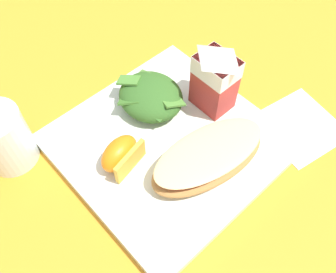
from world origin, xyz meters
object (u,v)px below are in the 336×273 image
object	(u,v)px
green_salad_pile	(151,96)
milk_carton	(216,76)
white_plate	(168,144)
orange_wedge_front	(120,154)
paper_napkin	(300,126)
cheesy_pizza_bread	(208,157)
drinking_clear_cup	(3,139)

from	to	relation	value
green_salad_pile	milk_carton	distance (m)	0.10
white_plate	orange_wedge_front	distance (m)	0.08
milk_carton	white_plate	bearing A→B (deg)	-86.63
green_salad_pile	paper_napkin	world-z (taller)	green_salad_pile
white_plate	milk_carton	world-z (taller)	milk_carton
green_salad_pile	paper_napkin	xyz separation A→B (m)	(0.17, 0.15, -0.03)
cheesy_pizza_bread	milk_carton	distance (m)	0.12
green_salad_pile	paper_napkin	distance (m)	0.23
green_salad_pile	drinking_clear_cup	world-z (taller)	drinking_clear_cup
white_plate	milk_carton	size ratio (longest dim) A/B	2.55
white_plate	cheesy_pizza_bread	size ratio (longest dim) A/B	1.55
white_plate	drinking_clear_cup	distance (m)	0.22
orange_wedge_front	drinking_clear_cup	world-z (taller)	drinking_clear_cup
paper_napkin	drinking_clear_cup	distance (m)	0.42
white_plate	drinking_clear_cup	size ratio (longest dim) A/B	3.14
green_salad_pile	drinking_clear_cup	xyz separation A→B (m)	(-0.07, -0.20, 0.01)
paper_napkin	drinking_clear_cup	xyz separation A→B (m)	(-0.25, -0.34, 0.04)
orange_wedge_front	paper_napkin	world-z (taller)	orange_wedge_front
milk_carton	drinking_clear_cup	size ratio (longest dim) A/B	1.23
orange_wedge_front	cheesy_pizza_bread	bearing A→B (deg)	45.72
milk_carton	drinking_clear_cup	world-z (taller)	milk_carton
white_plate	green_salad_pile	world-z (taller)	green_salad_pile
drinking_clear_cup	cheesy_pizza_bread	bearing A→B (deg)	42.68
white_plate	cheesy_pizza_bread	xyz separation A→B (m)	(0.06, 0.01, 0.03)
paper_napkin	drinking_clear_cup	bearing A→B (deg)	-125.59
green_salad_pile	orange_wedge_front	distance (m)	0.11
green_salad_pile	paper_napkin	size ratio (longest dim) A/B	0.96
white_plate	milk_carton	distance (m)	0.12
orange_wedge_front	paper_napkin	bearing A→B (deg)	62.46
cheesy_pizza_bread	drinking_clear_cup	distance (m)	0.27
white_plate	paper_napkin	bearing A→B (deg)	57.55
green_salad_pile	drinking_clear_cup	size ratio (longest dim) A/B	1.18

